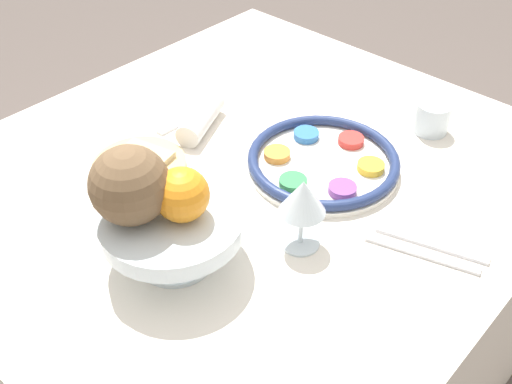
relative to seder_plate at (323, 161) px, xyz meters
The scene contains 12 objects.
dining_table 0.41m from the seder_plate, 45.10° to the right, with size 1.11×1.01×0.75m.
seder_plate is the anchor object (origin of this frame).
wine_glass 0.23m from the seder_plate, 27.48° to the left, with size 0.08×0.08×0.13m.
fruit_stand 0.36m from the seder_plate, ahead, with size 0.22×0.22×0.10m.
orange_fruit 0.36m from the seder_plate, ahead, with size 0.08×0.08×0.08m.
coconut 0.42m from the seder_plate, ahead, with size 0.12×0.12×0.12m.
bread_plate 0.35m from the seder_plate, 48.08° to the right, with size 0.18×0.18×0.02m.
napkin_roll 0.28m from the seder_plate, 76.23° to the right, with size 0.16×0.11×0.05m.
cup_near 0.26m from the seder_plate, 160.96° to the left, with size 0.07×0.07×0.06m.
fork_left 0.26m from the seder_plate, 80.39° to the left, with size 0.07×0.18×0.01m.
fork_right 0.27m from the seder_plate, 74.10° to the left, with size 0.07×0.18×0.01m.
spoon 0.32m from the seder_plate, 79.75° to the right, with size 0.17×0.03×0.01m.
Camera 1 is at (0.65, 0.62, 1.45)m, focal length 42.00 mm.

